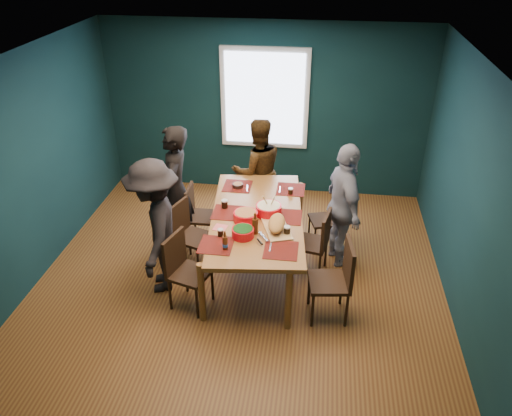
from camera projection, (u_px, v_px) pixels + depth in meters
The scene contains 26 objects.
room at pixel (242, 172), 5.80m from camera, with size 5.01×5.01×2.71m.
dining_table at pixel (257, 220), 6.07m from camera, with size 1.31×2.27×0.82m.
chair_left_far at pixel (197, 211), 6.74m from camera, with size 0.39×0.39×0.86m.
chair_left_mid at pixel (187, 230), 6.31m from camera, with size 0.51×0.51×0.89m.
chair_left_near at pixel (183, 265), 5.63m from camera, with size 0.52×0.52×0.92m.
chair_right_far at pixel (330, 214), 6.71m from camera, with size 0.46×0.46×0.82m.
chair_right_mid at pixel (317, 239), 6.14m from camera, with size 0.47×0.47×0.88m.
chair_right_near at pixel (338, 275), 5.43m from camera, with size 0.49×0.49×0.96m.
person_far_left at pixel (176, 190), 6.47m from camera, with size 0.64×0.42×1.75m, color black.
person_back at pixel (258, 171), 7.17m from camera, with size 0.76×0.59×1.57m, color black.
person_right at pixel (344, 206), 6.20m from camera, with size 0.97×0.40×1.65m, color white.
person_near_left at pixel (156, 227), 5.76m from camera, with size 1.08×0.62×1.68m, color black.
bowl_salad at pixel (246, 216), 5.88m from camera, with size 0.29×0.29×0.12m.
bowl_dumpling at pixel (269, 209), 6.01m from camera, with size 0.31×0.31×0.29m.
bowl_herbs at pixel (243, 232), 5.59m from camera, with size 0.25×0.25×0.11m.
cutting_board at pixel (277, 225), 5.72m from camera, with size 0.42×0.67×0.14m.
small_bowl at pixel (238, 185), 6.63m from camera, with size 0.14×0.14×0.06m.
beer_bottle_a at pixel (225, 243), 5.36m from camera, with size 0.06×0.06×0.23m.
beer_bottle_b at pixel (255, 226), 5.63m from camera, with size 0.07×0.07×0.26m.
cola_glass_a at pixel (221, 232), 5.60m from camera, with size 0.07×0.07×0.10m.
cola_glass_b at pixel (287, 230), 5.63m from camera, with size 0.08×0.08×0.11m.
cola_glass_c at pixel (291, 191), 6.46m from camera, with size 0.06×0.06×0.09m.
cola_glass_d at pixel (225, 204), 6.14m from camera, with size 0.08×0.08×0.11m.
napkin_a at pixel (284, 214), 6.04m from camera, with size 0.13×0.13×0.00m, color #E15E69.
napkin_b at pixel (220, 228), 5.78m from camera, with size 0.15×0.15×0.00m, color #E15E69.
napkin_c at pixel (280, 250), 5.39m from camera, with size 0.13×0.13×0.00m, color #E15E69.
Camera 1 is at (0.87, -4.89, 3.93)m, focal length 35.00 mm.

